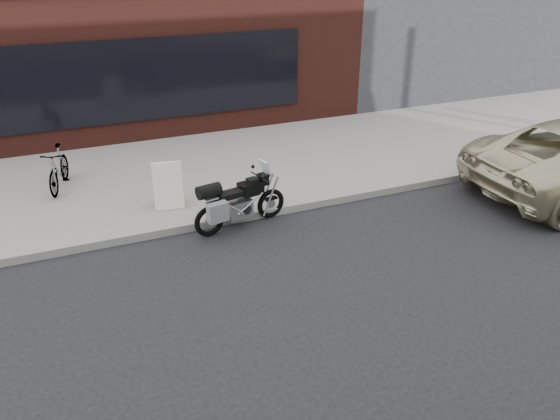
% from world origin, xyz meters
% --- Properties ---
extents(ground, '(120.00, 120.00, 0.00)m').
position_xyz_m(ground, '(0.00, 0.00, 0.00)').
color(ground, black).
rests_on(ground, ground).
extents(near_sidewalk, '(44.00, 6.00, 0.15)m').
position_xyz_m(near_sidewalk, '(0.00, 7.00, 0.07)').
color(near_sidewalk, gray).
rests_on(near_sidewalk, ground).
extents(storefront, '(14.00, 10.07, 4.50)m').
position_xyz_m(storefront, '(-2.00, 13.98, 2.25)').
color(storefront, '#51211A').
rests_on(storefront, ground).
extents(motorcycle, '(1.87, 0.83, 1.19)m').
position_xyz_m(motorcycle, '(-0.52, 3.83, 0.52)').
color(motorcycle, black).
rests_on(motorcycle, ground).
extents(bicycle_rear, '(0.80, 1.52, 0.88)m').
position_xyz_m(bicycle_rear, '(-3.40, 6.63, 0.59)').
color(bicycle_rear, gray).
rests_on(bicycle_rear, near_sidewalk).
extents(sandwich_sign, '(0.63, 0.59, 0.88)m').
position_xyz_m(sandwich_sign, '(-1.49, 4.98, 0.59)').
color(sandwich_sign, white).
rests_on(sandwich_sign, near_sidewalk).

